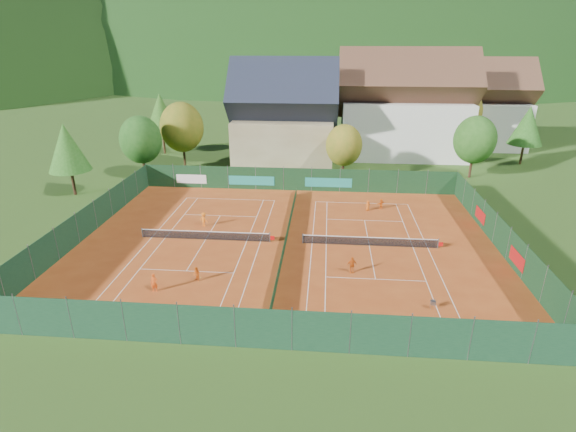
# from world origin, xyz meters

# --- Properties ---
(ground) EXTENTS (600.00, 600.00, 0.00)m
(ground) POSITION_xyz_m (0.00, 0.00, -0.02)
(ground) COLOR #274916
(ground) RESTS_ON ground
(clay_pad) EXTENTS (40.00, 32.00, 0.01)m
(clay_pad) POSITION_xyz_m (0.00, 0.00, 0.01)
(clay_pad) COLOR #A14217
(clay_pad) RESTS_ON ground
(court_markings_left) EXTENTS (11.03, 23.83, 0.00)m
(court_markings_left) POSITION_xyz_m (-8.00, 0.00, 0.01)
(court_markings_left) COLOR white
(court_markings_left) RESTS_ON ground
(court_markings_right) EXTENTS (11.03, 23.83, 0.00)m
(court_markings_right) POSITION_xyz_m (8.00, 0.00, 0.01)
(court_markings_right) COLOR white
(court_markings_right) RESTS_ON ground
(tennis_net_left) EXTENTS (13.30, 0.10, 1.02)m
(tennis_net_left) POSITION_xyz_m (-7.85, 0.00, 0.51)
(tennis_net_left) COLOR #59595B
(tennis_net_left) RESTS_ON ground
(tennis_net_right) EXTENTS (13.30, 0.10, 1.02)m
(tennis_net_right) POSITION_xyz_m (8.15, 0.00, 0.51)
(tennis_net_right) COLOR #59595B
(tennis_net_right) RESTS_ON ground
(court_divider) EXTENTS (0.03, 28.80, 1.00)m
(court_divider) POSITION_xyz_m (0.00, 0.00, 0.50)
(court_divider) COLOR #12331A
(court_divider) RESTS_ON ground
(fence_north) EXTENTS (40.00, 0.10, 3.00)m
(fence_north) POSITION_xyz_m (-0.46, 15.99, 1.47)
(fence_north) COLOR #123219
(fence_north) RESTS_ON ground
(fence_south) EXTENTS (40.00, 0.04, 3.00)m
(fence_south) POSITION_xyz_m (0.00, -16.00, 1.50)
(fence_south) COLOR #143721
(fence_south) RESTS_ON ground
(fence_west) EXTENTS (0.04, 32.00, 3.00)m
(fence_west) POSITION_xyz_m (-20.00, 0.00, 1.50)
(fence_west) COLOR #143821
(fence_west) RESTS_ON ground
(fence_east) EXTENTS (0.09, 32.00, 3.00)m
(fence_east) POSITION_xyz_m (20.00, 0.05, 1.48)
(fence_east) COLOR #123219
(fence_east) RESTS_ON ground
(chalet) EXTENTS (16.20, 12.00, 16.00)m
(chalet) POSITION_xyz_m (-3.00, 30.00, 6.62)
(chalet) COLOR tan
(chalet) RESTS_ON ground
(hotel_block_a) EXTENTS (21.60, 11.00, 17.25)m
(hotel_block_a) POSITION_xyz_m (16.00, 36.00, 7.38)
(hotel_block_a) COLOR silver
(hotel_block_a) RESTS_ON ground
(hotel_block_b) EXTENTS (17.28, 10.00, 15.50)m
(hotel_block_b) POSITION_xyz_m (30.00, 44.00, 6.62)
(hotel_block_b) COLOR silver
(hotel_block_b) RESTS_ON ground
(tree_west_front) EXTENTS (5.72, 5.72, 8.69)m
(tree_west_front) POSITION_xyz_m (-22.00, 20.00, 5.39)
(tree_west_front) COLOR #4B311A
(tree_west_front) RESTS_ON ground
(tree_west_mid) EXTENTS (6.44, 6.44, 9.78)m
(tree_west_mid) POSITION_xyz_m (-18.00, 26.00, 6.07)
(tree_west_mid) COLOR #422D17
(tree_west_mid) RESTS_ON ground
(tree_west_back) EXTENTS (5.60, 5.60, 10.00)m
(tree_west_back) POSITION_xyz_m (-24.00, 34.00, 6.74)
(tree_west_back) COLOR #4E321C
(tree_west_back) RESTS_ON ground
(tree_center) EXTENTS (5.01, 5.01, 7.60)m
(tree_center) POSITION_xyz_m (6.00, 22.00, 4.72)
(tree_center) COLOR #442618
(tree_center) RESTS_ON ground
(tree_east_front) EXTENTS (5.72, 5.72, 8.69)m
(tree_east_front) POSITION_xyz_m (24.00, 24.00, 5.39)
(tree_east_front) COLOR #462819
(tree_east_front) RESTS_ON ground
(tree_east_mid) EXTENTS (5.04, 5.04, 9.00)m
(tree_east_mid) POSITION_xyz_m (34.00, 32.00, 6.06)
(tree_east_mid) COLOR #472F19
(tree_east_mid) RESTS_ON ground
(tree_west_side) EXTENTS (5.04, 5.04, 9.00)m
(tree_west_side) POSITION_xyz_m (-28.00, 12.00, 6.06)
(tree_west_side) COLOR #422617
(tree_west_side) RESTS_ON ground
(tree_east_back) EXTENTS (7.15, 7.15, 10.86)m
(tree_east_back) POSITION_xyz_m (26.00, 40.00, 6.74)
(tree_east_back) COLOR #442E18
(tree_east_back) RESTS_ON ground
(mountain_backdrop) EXTENTS (820.00, 530.00, 242.00)m
(mountain_backdrop) POSITION_xyz_m (28.54, 233.48, -39.64)
(mountain_backdrop) COLOR black
(mountain_backdrop) RESTS_ON ground
(ball_hopper) EXTENTS (0.34, 0.34, 0.80)m
(ball_hopper) POSITION_xyz_m (11.75, -10.46, 0.56)
(ball_hopper) COLOR slate
(ball_hopper) RESTS_ON ground
(loose_ball_0) EXTENTS (0.07, 0.07, 0.07)m
(loose_ball_0) POSITION_xyz_m (-6.48, -7.45, 0.03)
(loose_ball_0) COLOR #CCD833
(loose_ball_0) RESTS_ON ground
(loose_ball_1) EXTENTS (0.07, 0.07, 0.07)m
(loose_ball_1) POSITION_xyz_m (2.55, -11.27, 0.03)
(loose_ball_1) COLOR #CCD833
(loose_ball_1) RESTS_ON ground
(player_left_near) EXTENTS (0.60, 0.43, 1.55)m
(player_left_near) POSITION_xyz_m (-9.48, -9.83, 0.77)
(player_left_near) COLOR #E55114
(player_left_near) RESTS_ON ground
(player_left_mid) EXTENTS (0.79, 0.76, 1.28)m
(player_left_mid) POSITION_xyz_m (-6.62, -7.97, 0.64)
(player_left_mid) COLOR orange
(player_left_mid) RESTS_ON ground
(player_left_far) EXTENTS (1.14, 1.00, 1.54)m
(player_left_far) POSITION_xyz_m (-9.01, 3.34, 0.77)
(player_left_far) COLOR orange
(player_left_far) RESTS_ON ground
(player_right_near) EXTENTS (0.95, 0.60, 1.50)m
(player_right_near) POSITION_xyz_m (6.06, -5.46, 0.75)
(player_right_near) COLOR #D15512
(player_right_near) RESTS_ON ground
(player_right_far_a) EXTENTS (0.69, 0.58, 1.22)m
(player_right_far_a) POSITION_xyz_m (8.55, 9.47, 0.61)
(player_right_far_a) COLOR orange
(player_right_far_a) RESTS_ON ground
(player_right_far_b) EXTENTS (1.15, 1.02, 1.26)m
(player_right_far_b) POSITION_xyz_m (10.11, 10.09, 0.63)
(player_right_far_b) COLOR orange
(player_right_far_b) RESTS_ON ground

